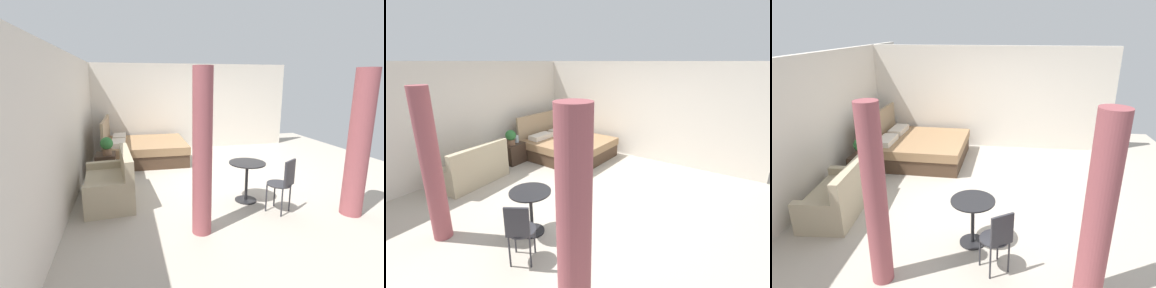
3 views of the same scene
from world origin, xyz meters
The scene contains 12 objects.
ground_plane centered at (0.00, 0.00, -0.01)m, with size 8.23×8.93×0.02m, color #B2A899.
wall_back centered at (0.00, 2.96, 1.26)m, with size 8.23×0.12×2.52m, color silver.
wall_right centered at (2.61, 0.00, 1.26)m, with size 0.12×5.93×2.52m, color silver.
bed centered at (1.46, 1.57, 0.28)m, with size 1.90×2.06×1.12m.
couch centered at (-0.97, 2.28, 0.29)m, with size 1.47×0.86×0.86m.
nightstand centered at (0.33, 2.45, 0.26)m, with size 0.53×0.41×0.52m.
potted_plant centered at (0.23, 2.40, 0.73)m, with size 0.26×0.26×0.38m.
vase centered at (0.45, 2.44, 0.61)m, with size 0.09×0.09×0.19m.
balcony_table centered at (-1.52, 0.02, 0.48)m, with size 0.62×0.62×0.69m.
cafe_chair_near_window centered at (-2.09, -0.35, 0.53)m, with size 0.52×0.52×0.88m.
curtain_left centered at (-2.36, -1.38, 1.12)m, with size 0.32×0.32×2.23m.
curtain_right centered at (-2.36, 1.04, 1.12)m, with size 0.26×0.26×2.23m.
Camera 3 is at (-5.46, -0.35, 2.93)m, focal length 30.60 mm.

